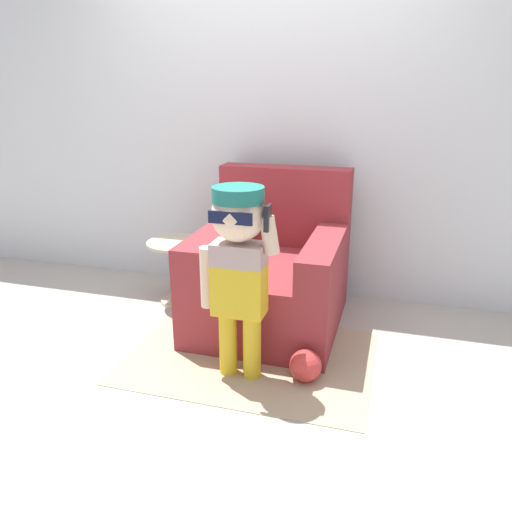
% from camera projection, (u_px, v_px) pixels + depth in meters
% --- Properties ---
extents(ground_plane, '(10.00, 10.00, 0.00)m').
position_uv_depth(ground_plane, '(247.00, 323.00, 3.39)').
color(ground_plane, '#ADA89E').
extents(wall_back, '(10.00, 0.05, 2.60)m').
position_uv_depth(wall_back, '(274.00, 119.00, 3.59)').
color(wall_back, silver).
rests_on(wall_back, ground_plane).
extents(armchair, '(0.92, 1.04, 1.00)m').
position_uv_depth(armchair, '(272.00, 274.00, 3.33)').
color(armchair, maroon).
rests_on(armchair, ground_plane).
extents(person_child, '(0.43, 0.33, 1.06)m').
position_uv_depth(person_child, '(238.00, 255.00, 2.57)').
color(person_child, gold).
rests_on(person_child, ground_plane).
extents(side_table, '(0.43, 0.43, 0.47)m').
position_uv_depth(side_table, '(178.00, 266.00, 3.64)').
color(side_table, beige).
rests_on(side_table, ground_plane).
extents(rug, '(1.43, 1.03, 0.01)m').
position_uv_depth(rug, '(250.00, 356.00, 2.97)').
color(rug, tan).
rests_on(rug, ground_plane).
extents(toy_ball, '(0.18, 0.18, 0.18)m').
position_uv_depth(toy_ball, '(305.00, 366.00, 2.71)').
color(toy_ball, '#D13838').
rests_on(toy_ball, ground_plane).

